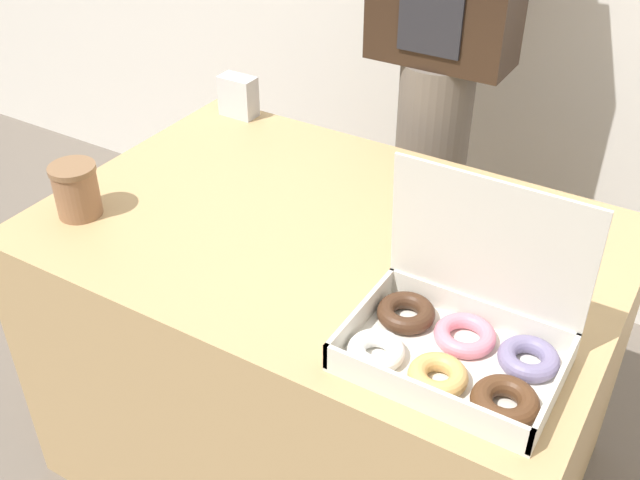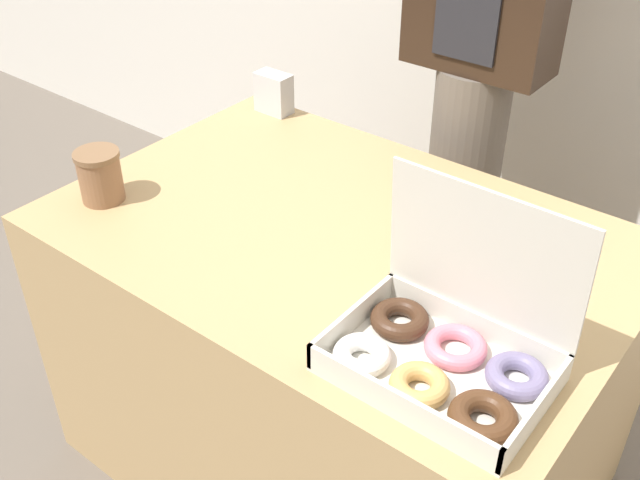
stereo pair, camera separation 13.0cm
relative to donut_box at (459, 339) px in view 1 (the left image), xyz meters
The scene contains 6 objects.
ground_plane 0.87m from the donut_box, 149.77° to the left, with size 14.00×14.00×0.00m, color #665B51.
table 0.59m from the donut_box, 149.77° to the left, with size 1.17×0.79×0.71m.
donut_box is the anchor object (origin of this frame).
coffee_cup 0.85m from the donut_box, behind, with size 0.10×0.10×0.11m.
napkin_holder 1.02m from the donut_box, 146.37° to the left, with size 0.10×0.05×0.11m.
person_customer 0.93m from the donut_box, 116.08° to the left, with size 0.35×0.23×1.66m.
Camera 1 is at (0.64, -1.09, 1.56)m, focal length 42.00 mm.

